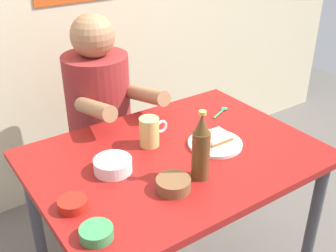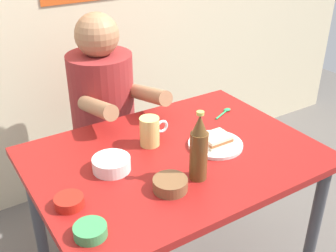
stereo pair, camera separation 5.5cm
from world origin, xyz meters
name	(u,v)px [view 1 (the left image)]	position (x,y,z in m)	size (l,w,h in m)	color
dining_table	(175,173)	(0.00, 0.00, 0.65)	(1.10, 0.80, 0.74)	maroon
stool	(104,165)	(-0.02, 0.63, 0.35)	(0.34, 0.34, 0.45)	#4C4C51
person_seated	(99,96)	(-0.02, 0.62, 0.77)	(0.33, 0.56, 0.72)	maroon
plate_orange	(215,144)	(0.17, -0.04, 0.75)	(0.22, 0.22, 0.01)	silver
sandwich	(215,138)	(0.17, -0.04, 0.77)	(0.11, 0.09, 0.04)	beige
beer_mug	(150,132)	(-0.04, 0.11, 0.80)	(0.13, 0.08, 0.12)	#D1BC66
beer_bottle	(201,148)	(-0.02, -0.18, 0.86)	(0.06, 0.06, 0.26)	#593819
sambal_bowl_red	(73,204)	(-0.46, -0.08, 0.76)	(0.10, 0.10, 0.03)	#B21E14
rice_bowl_white	(113,165)	(-0.26, 0.03, 0.77)	(0.14, 0.14, 0.05)	silver
dip_bowl_green	(96,232)	(-0.46, -0.25, 0.76)	(0.10, 0.10, 0.03)	#388C4C
condiment_bowl_brown	(173,184)	(-0.14, -0.18, 0.76)	(0.12, 0.12, 0.04)	brown
spoon	(222,111)	(0.40, 0.18, 0.75)	(0.12, 0.06, 0.01)	#26A559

